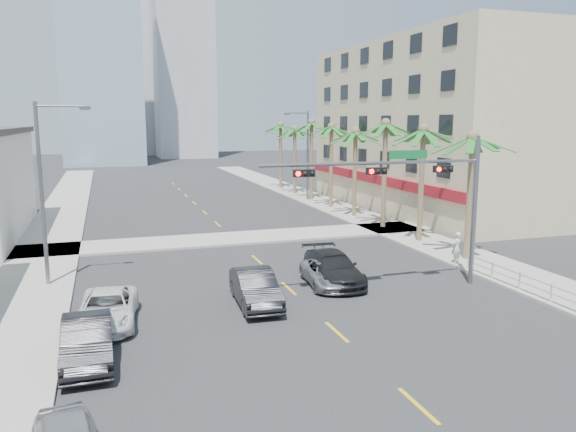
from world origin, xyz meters
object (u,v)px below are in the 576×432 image
at_px(traffic_signal_mast, 419,186).
at_px(pedestrian, 456,248).
at_px(car_lane_left, 255,288).
at_px(car_lane_right, 333,268).
at_px(car_parked_far, 107,309).
at_px(car_lane_center, 327,274).
at_px(car_parked_mid, 87,341).

bearing_deg(traffic_signal_mast, pedestrian, 35.19).
xyz_separation_m(traffic_signal_mast, pedestrian, (4.52, 3.18, -4.01)).
relative_size(traffic_signal_mast, car_lane_left, 2.35).
bearing_deg(car_lane_right, car_lane_left, -150.91).
relative_size(car_parked_far, car_lane_left, 1.02).
relative_size(car_lane_center, pedestrian, 2.44).
bearing_deg(traffic_signal_mast, car_lane_center, 152.68).
distance_m(car_lane_left, car_lane_center, 4.53).
xyz_separation_m(car_parked_far, pedestrian, (18.75, 3.53, 0.38)).
bearing_deg(car_lane_center, traffic_signal_mast, -21.23).
bearing_deg(car_lane_right, traffic_signal_mast, -30.98).
relative_size(car_lane_left, car_lane_center, 1.08).
xyz_separation_m(traffic_signal_mast, car_parked_far, (-14.24, -0.34, -4.39)).
height_order(car_parked_far, pedestrian, pedestrian).
height_order(car_parked_far, car_lane_left, car_lane_left).
bearing_deg(car_parked_mid, traffic_signal_mast, 14.00).
distance_m(traffic_signal_mast, car_lane_left, 9.03).
relative_size(traffic_signal_mast, car_parked_mid, 2.40).
bearing_deg(car_lane_center, car_lane_right, 46.72).
bearing_deg(pedestrian, traffic_signal_mast, 2.78).
distance_m(car_lane_center, pedestrian, 8.40).
bearing_deg(car_parked_far, car_lane_left, 10.71).
bearing_deg(car_lane_left, car_parked_mid, -146.76).
xyz_separation_m(traffic_signal_mast, car_lane_right, (-3.34, 2.34, -4.29)).
relative_size(car_parked_far, car_lane_right, 0.91).
height_order(traffic_signal_mast, car_lane_right, traffic_signal_mast).
distance_m(car_parked_mid, pedestrian, 20.66).
height_order(traffic_signal_mast, car_parked_far, traffic_signal_mast).
bearing_deg(car_lane_right, car_lane_center, -135.36).
distance_m(car_lane_center, car_lane_right, 0.61).
height_order(car_parked_far, car_lane_right, car_lane_right).
xyz_separation_m(car_lane_left, car_lane_center, (4.17, 1.78, -0.17)).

